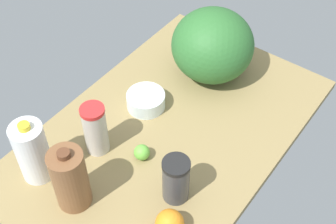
{
  "coord_description": "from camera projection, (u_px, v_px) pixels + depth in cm",
  "views": [
    {
      "loc": [
        -86.92,
        -64.88,
        130.26
      ],
      "look_at": [
        0.0,
        0.0,
        13.0
      ],
      "focal_mm": 50.0,
      "sensor_mm": 36.0,
      "label": 1
    }
  ],
  "objects": [
    {
      "name": "countertop",
      "position": [
        168.0,
        134.0,
        1.68
      ],
      "size": [
        120.0,
        76.0,
        3.0
      ],
      "primitive_type": "cube",
      "color": "olive",
      "rests_on": "ground"
    },
    {
      "name": "watermelon",
      "position": [
        213.0,
        45.0,
        1.78
      ],
      "size": [
        31.57,
        31.57,
        28.14
      ],
      "primitive_type": "ellipsoid",
      "color": "#2C672C",
      "rests_on": "countertop"
    },
    {
      "name": "shaker_bottle",
      "position": [
        176.0,
        179.0,
        1.43
      ],
      "size": [
        8.71,
        8.71,
        16.75
      ],
      "color": "#393B3F",
      "rests_on": "countertop"
    },
    {
      "name": "tumbler_cup",
      "position": [
        95.0,
        129.0,
        1.55
      ],
      "size": [
        8.18,
        8.18,
        19.76
      ],
      "color": "beige",
      "rests_on": "countertop"
    },
    {
      "name": "mixing_bowl",
      "position": [
        146.0,
        100.0,
        1.73
      ],
      "size": [
        14.34,
        14.34,
        5.87
      ],
      "primitive_type": "cylinder",
      "color": "silver",
      "rests_on": "countertop"
    },
    {
      "name": "milk_jug",
      "position": [
        32.0,
        152.0,
        1.46
      ],
      "size": [
        10.47,
        10.47,
        24.13
      ],
      "color": "white",
      "rests_on": "countertop"
    },
    {
      "name": "chocolate_milk_jug",
      "position": [
        70.0,
        179.0,
        1.39
      ],
      "size": [
        10.83,
        10.83,
        24.14
      ],
      "color": "brown",
      "rests_on": "countertop"
    },
    {
      "name": "lime_far_back",
      "position": [
        142.0,
        153.0,
        1.57
      ],
      "size": [
        5.47,
        5.47,
        5.47
      ],
      "primitive_type": "sphere",
      "color": "#68BA3F",
      "rests_on": "countertop"
    },
    {
      "name": "lime_near_front",
      "position": [
        193.0,
        29.0,
        2.03
      ],
      "size": [
        5.95,
        5.95,
        5.95
      ],
      "primitive_type": "sphere",
      "color": "#62B32F",
      "rests_on": "countertop"
    },
    {
      "name": "orange_by_jug",
      "position": [
        170.0,
        224.0,
        1.37
      ],
      "size": [
        8.71,
        8.71,
        8.71
      ],
      "primitive_type": "sphere",
      "color": "orange",
      "rests_on": "countertop"
    }
  ]
}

